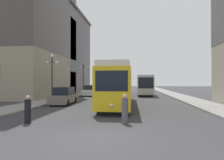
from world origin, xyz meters
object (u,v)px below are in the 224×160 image
(lamp_post_left_far, at_px, (83,73))
(parked_car_left_mid, at_px, (91,91))
(lamp_post_left_near, at_px, (52,70))
(transit_bus, at_px, (145,84))
(pedestrian_crossing_near, at_px, (125,110))
(parked_car_left_near, at_px, (64,96))
(streetcar, at_px, (118,85))
(pedestrian_crossing_far, at_px, (28,110))

(lamp_post_left_far, bearing_deg, parked_car_left_mid, -51.15)
(lamp_post_left_near, bearing_deg, lamp_post_left_far, 90.00)
(transit_bus, height_order, lamp_post_left_far, lamp_post_left_far)
(parked_car_left_mid, relative_size, pedestrian_crossing_near, 2.98)
(lamp_post_left_near, bearing_deg, parked_car_left_mid, 80.30)
(parked_car_left_near, relative_size, parked_car_left_mid, 0.93)
(streetcar, distance_m, parked_car_left_mid, 13.70)
(streetcar, bearing_deg, lamp_post_left_near, 169.96)
(parked_car_left_near, xyz_separation_m, pedestrian_crossing_far, (1.39, -9.39, -0.10))
(parked_car_left_mid, distance_m, lamp_post_left_far, 4.39)
(transit_bus, bearing_deg, parked_car_left_mid, -159.11)
(parked_car_left_near, height_order, pedestrian_crossing_far, parked_car_left_near)
(transit_bus, height_order, parked_car_left_near, transit_bus)
(parked_car_left_near, distance_m, pedestrian_crossing_near, 11.20)
(streetcar, bearing_deg, lamp_post_left_far, 116.62)
(transit_bus, bearing_deg, lamp_post_left_near, -126.78)
(parked_car_left_near, relative_size, lamp_post_left_near, 0.86)
(streetcar, relative_size, lamp_post_left_far, 2.41)
(streetcar, height_order, pedestrian_crossing_near, streetcar)
(transit_bus, relative_size, pedestrian_crossing_near, 6.73)
(parked_car_left_near, relative_size, pedestrian_crossing_near, 2.77)
(transit_bus, relative_size, parked_car_left_mid, 2.26)
(transit_bus, distance_m, pedestrian_crossing_near, 24.78)
(lamp_post_left_near, height_order, lamp_post_left_far, lamp_post_left_far)
(streetcar, height_order, pedestrian_crossing_far, streetcar)
(parked_car_left_mid, relative_size, lamp_post_left_far, 0.84)
(pedestrian_crossing_near, bearing_deg, parked_car_left_near, 18.92)
(streetcar, relative_size, parked_car_left_mid, 2.87)
(lamp_post_left_far, bearing_deg, streetcar, -62.37)
(parked_car_left_mid, height_order, pedestrian_crossing_far, parked_car_left_mid)
(parked_car_left_mid, bearing_deg, pedestrian_crossing_far, -84.41)
(lamp_post_left_near, bearing_deg, pedestrian_crossing_near, -48.97)
(transit_bus, bearing_deg, pedestrian_crossing_far, -106.57)
(lamp_post_left_near, relative_size, lamp_post_left_far, 0.91)
(transit_bus, relative_size, parked_car_left_near, 2.43)
(parked_car_left_near, xyz_separation_m, lamp_post_left_far, (-1.90, 14.81, 3.18))
(pedestrian_crossing_near, bearing_deg, streetcar, -12.08)
(pedestrian_crossing_far, distance_m, lamp_post_left_near, 11.59)
(lamp_post_left_far, bearing_deg, pedestrian_crossing_near, -69.53)
(streetcar, bearing_deg, pedestrian_crossing_far, -115.95)
(transit_bus, xyz_separation_m, parked_car_left_mid, (-9.23, -3.39, -1.10))
(parked_car_left_mid, bearing_deg, lamp_post_left_far, 130.81)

